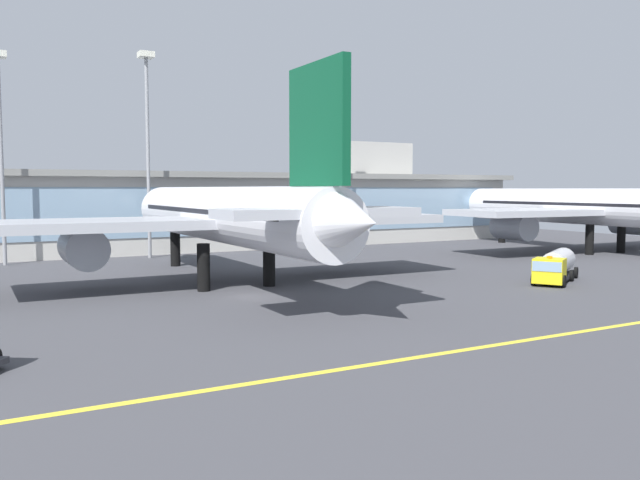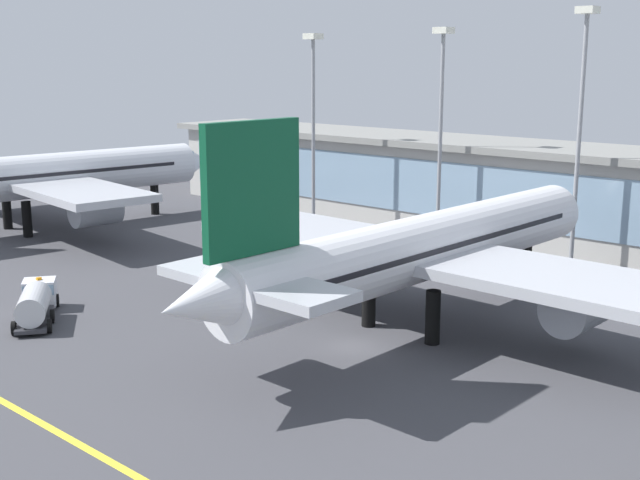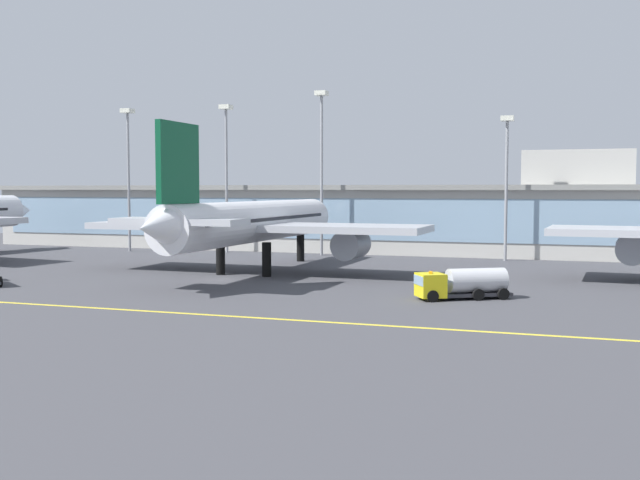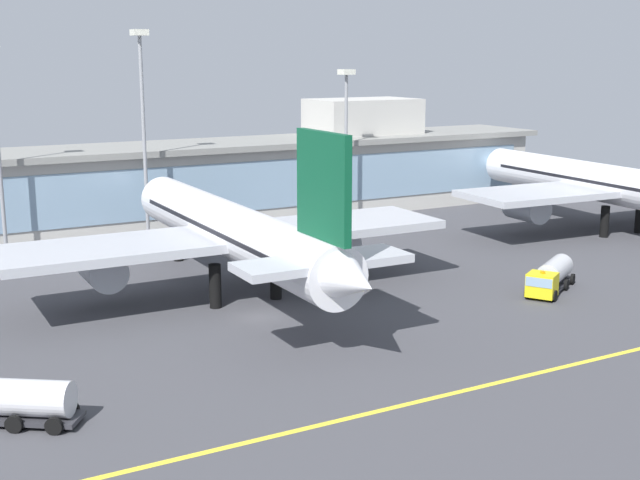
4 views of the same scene
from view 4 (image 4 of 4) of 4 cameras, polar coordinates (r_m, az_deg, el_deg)
ground_plane at (r=74.34m, az=-4.09°, el=-5.23°), size 180.00×180.00×0.00m
taxiway_centreline_stripe at (r=56.38m, az=5.64°, el=-11.11°), size 144.00×0.50×0.01m
terminal_building at (r=112.90m, az=-12.46°, el=3.67°), size 131.01×14.00×16.23m
airliner_near_right at (r=79.68m, az=-5.94°, el=0.54°), size 43.05×49.76×17.03m
airliner_far_right at (r=115.92m, az=18.89°, el=3.57°), size 41.31×52.44×16.74m
fuel_tanker_truck at (r=84.62m, az=15.36°, el=-2.41°), size 8.99×6.78×2.90m
baggage_tug_near at (r=56.60m, az=-20.74°, el=-10.14°), size 8.80×7.17×2.90m
apron_light_mast_centre at (r=114.45m, az=1.78°, el=8.04°), size 1.80×1.80×20.80m
apron_light_mast_east at (r=102.78m, az=-11.94°, el=8.77°), size 1.80×1.80×25.53m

